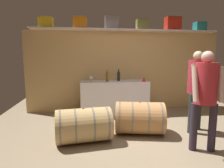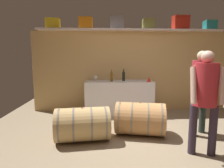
{
  "view_description": "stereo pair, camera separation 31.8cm",
  "coord_description": "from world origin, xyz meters",
  "views": [
    {
      "loc": [
        -1.13,
        -2.93,
        1.46
      ],
      "look_at": [
        -0.63,
        0.55,
        0.97
      ],
      "focal_mm": 30.7,
      "sensor_mm": 36.0,
      "label": 1
    },
    {
      "loc": [
        -0.81,
        -2.96,
        1.46
      ],
      "look_at": [
        -0.63,
        0.55,
        0.97
      ],
      "focal_mm": 30.7,
      "sensor_mm": 36.0,
      "label": 2
    }
  ],
  "objects": [
    {
      "name": "toolcase_grey",
      "position": [
        -0.42,
        2.15,
        2.35
      ],
      "size": [
        0.35,
        0.29,
        0.33
      ],
      "primitive_type": "cube",
      "rotation": [
        0.0,
        0.0,
        -0.06
      ],
      "color": "gray",
      "rests_on": "high_shelf_board"
    },
    {
      "name": "toolcase_yellow",
      "position": [
        -2.06,
        2.15,
        2.31
      ],
      "size": [
        0.36,
        0.29,
        0.25
      ],
      "primitive_type": "cube",
      "rotation": [
        0.0,
        0.0,
        0.06
      ],
      "color": "yellow",
      "rests_on": "high_shelf_board"
    },
    {
      "name": "ground_plane",
      "position": [
        0.0,
        0.57,
        -0.01
      ],
      "size": [
        6.55,
        7.79,
        0.02
      ],
      "primitive_type": "cube",
      "color": "gray"
    },
    {
      "name": "toolcase_olive",
      "position": [
        0.4,
        2.15,
        2.32
      ],
      "size": [
        0.32,
        0.28,
        0.27
      ],
      "primitive_type": "cube",
      "rotation": [
        0.0,
        0.0,
        -0.07
      ],
      "color": "olive",
      "rests_on": "high_shelf_board"
    },
    {
      "name": "toolcase_orange",
      "position": [
        -1.22,
        2.15,
        2.33
      ],
      "size": [
        0.35,
        0.3,
        0.29
      ],
      "primitive_type": "cube",
      "rotation": [
        0.0,
        0.0,
        -0.03
      ],
      "color": "orange",
      "rests_on": "high_shelf_board"
    },
    {
      "name": "wine_barrel_near",
      "position": [
        -1.16,
        0.29,
        0.3
      ],
      "size": [
        1.0,
        0.68,
        0.6
      ],
      "rotation": [
        0.0,
        0.0,
        0.11
      ],
      "color": "tan",
      "rests_on": "ground"
    },
    {
      "name": "wine_bottle_dark",
      "position": [
        -0.26,
        1.94,
        0.99
      ],
      "size": [
        0.07,
        0.07,
        0.3
      ],
      "color": "black",
      "rests_on": "work_cabinet"
    },
    {
      "name": "toolcase_red",
      "position": [
        1.26,
        2.15,
        2.37
      ],
      "size": [
        0.4,
        0.26,
        0.36
      ],
      "primitive_type": "cube",
      "rotation": [
        0.0,
        0.0,
        0.02
      ],
      "color": "red",
      "rests_on": "high_shelf_board"
    },
    {
      "name": "back_wall_panel",
      "position": [
        0.0,
        2.3,
        1.08
      ],
      "size": [
        5.35,
        0.1,
        2.15
      ],
      "primitive_type": "cube",
      "color": "tan",
      "rests_on": "ground"
    },
    {
      "name": "wine_glass",
      "position": [
        -0.98,
        1.83,
        0.96
      ],
      "size": [
        0.09,
        0.09,
        0.15
      ],
      "color": "white",
      "rests_on": "work_cabinet"
    },
    {
      "name": "winemaker_pouring",
      "position": [
        0.68,
        -0.3,
        0.96
      ],
      "size": [
        0.5,
        0.41,
        1.56
      ],
      "rotation": [
        0.0,
        0.0,
        2.9
      ],
      "color": "#312635",
      "rests_on": "ground"
    },
    {
      "name": "wine_bottle_amber",
      "position": [
        -0.58,
        1.79,
        0.99
      ],
      "size": [
        0.07,
        0.07,
        0.3
      ],
      "color": "brown",
      "rests_on": "work_cabinet"
    },
    {
      "name": "toolcase_teal",
      "position": [
        2.06,
        2.15,
        2.31
      ],
      "size": [
        0.3,
        0.27,
        0.24
      ],
      "primitive_type": "cube",
      "rotation": [
        0.0,
        0.0,
        -0.06
      ],
      "color": "#227B79",
      "rests_on": "high_shelf_board"
    },
    {
      "name": "red_funnel",
      "position": [
        0.34,
        1.67,
        0.92
      ],
      "size": [
        0.11,
        0.11,
        0.12
      ],
      "primitive_type": "cone",
      "color": "red",
      "rests_on": "work_cabinet"
    },
    {
      "name": "wine_barrel_far",
      "position": [
        -0.1,
        0.51,
        0.31
      ],
      "size": [
        1.02,
        0.79,
        0.62
      ],
      "rotation": [
        0.0,
        0.0,
        -0.21
      ],
      "color": "tan",
      "rests_on": "ground"
    },
    {
      "name": "visitor_tasting",
      "position": [
        1.02,
        0.46,
        0.97
      ],
      "size": [
        0.51,
        0.49,
        1.58
      ],
      "rotation": [
        0.0,
        0.0,
        -2.57
      ],
      "color": "#283530",
      "rests_on": "ground"
    },
    {
      "name": "work_cabinet",
      "position": [
        -0.38,
        1.91,
        0.43
      ],
      "size": [
        1.72,
        0.65,
        0.86
      ],
      "primitive_type": "cube",
      "color": "white",
      "rests_on": "ground"
    },
    {
      "name": "high_shelf_board",
      "position": [
        0.0,
        2.15,
        2.17
      ],
      "size": [
        4.92,
        0.4,
        0.03
      ],
      "primitive_type": "cube",
      "color": "silver",
      "rests_on": "back_wall_panel"
    }
  ]
}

